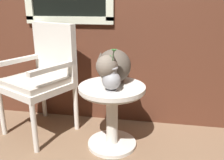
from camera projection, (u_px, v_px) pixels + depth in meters
The scene contains 5 objects.
ground_plane at pixel (95, 154), 2.01m from camera, with size 6.00×6.00×0.00m, color #7F6047.
wicker_side_table at pixel (112, 105), 2.02m from camera, with size 0.55×0.55×0.55m.
wicker_chair at pixel (43, 74), 2.25m from camera, with size 0.71×0.70×1.02m.
cat at pixel (113, 66), 1.99m from camera, with size 0.31×0.62×0.29m.
pewter_vase_with_ivy at pixel (111, 79), 1.83m from camera, with size 0.14×0.14×0.33m.
Camera 1 is at (0.44, -1.67, 1.21)m, focal length 38.91 mm.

